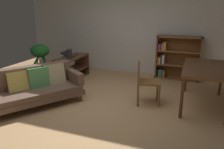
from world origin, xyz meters
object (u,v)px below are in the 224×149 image
object	(u,v)px
dining_table	(206,71)
potted_floor_plant	(40,55)
media_console	(72,68)
desk_speaker	(69,54)
open_laptop	(69,55)
fabric_couch	(31,87)
dining_chair_near	(145,79)
bookshelf	(175,58)

from	to	relation	value
dining_table	potted_floor_plant	bearing A→B (deg)	173.02
potted_floor_plant	dining_table	xyz separation A→B (m)	(4.20, -0.51, 0.09)
media_console	desk_speaker	distance (m)	0.48
media_console	open_laptop	distance (m)	0.37
fabric_couch	media_console	size ratio (longest dim) A/B	1.76
media_console	dining_chair_near	bearing A→B (deg)	-22.68
dining_table	dining_chair_near	size ratio (longest dim) A/B	1.63
desk_speaker	potted_floor_plant	distance (m)	0.98
open_laptop	bookshelf	bearing A→B (deg)	19.44
media_console	bookshelf	size ratio (longest dim) A/B	1.00
dining_table	bookshelf	world-z (taller)	bookshelf
fabric_couch	desk_speaker	world-z (taller)	desk_speaker
media_console	open_laptop	bearing A→B (deg)	145.08
dining_table	dining_chair_near	bearing A→B (deg)	-165.53
fabric_couch	open_laptop	xyz separation A→B (m)	(-0.22, 1.85, 0.26)
fabric_couch	dining_table	xyz separation A→B (m)	(3.16, 1.15, 0.34)
media_console	open_laptop	xyz separation A→B (m)	(-0.11, 0.07, 0.34)
open_laptop	dining_table	size ratio (longest dim) A/B	0.27
desk_speaker	media_console	bearing A→B (deg)	105.94
desk_speaker	potted_floor_plant	size ratio (longest dim) A/B	0.25
dining_table	dining_chair_near	xyz separation A→B (m)	(-1.10, -0.28, -0.20)
fabric_couch	potted_floor_plant	world-z (taller)	potted_floor_plant
bookshelf	open_laptop	bearing A→B (deg)	-160.56
fabric_couch	dining_chair_near	bearing A→B (deg)	22.76
open_laptop	potted_floor_plant	size ratio (longest dim) A/B	0.44
open_laptop	dining_table	xyz separation A→B (m)	(3.39, -0.70, 0.07)
potted_floor_plant	bookshelf	world-z (taller)	bookshelf
open_laptop	bookshelf	size ratio (longest dim) A/B	0.35
dining_chair_near	bookshelf	xyz separation A→B (m)	(0.41, 1.93, 0.05)
media_console	bookshelf	xyz separation A→B (m)	(2.58, 1.02, 0.27)
media_console	potted_floor_plant	world-z (taller)	potted_floor_plant
media_console	desk_speaker	xyz separation A→B (m)	(0.05, -0.19, 0.43)
bookshelf	media_console	bearing A→B (deg)	-158.39
fabric_couch	potted_floor_plant	size ratio (longest dim) A/B	2.22
dining_chair_near	desk_speaker	bearing A→B (deg)	161.23
open_laptop	dining_chair_near	bearing A→B (deg)	-23.31
desk_speaker	dining_chair_near	world-z (taller)	dining_chair_near
open_laptop	dining_chair_near	world-z (taller)	dining_chair_near
bookshelf	desk_speaker	bearing A→B (deg)	-154.42
open_laptop	potted_floor_plant	xyz separation A→B (m)	(-0.81, -0.18, -0.02)
open_laptop	desk_speaker	size ratio (longest dim) A/B	1.75
open_laptop	dining_chair_near	size ratio (longest dim) A/B	0.44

